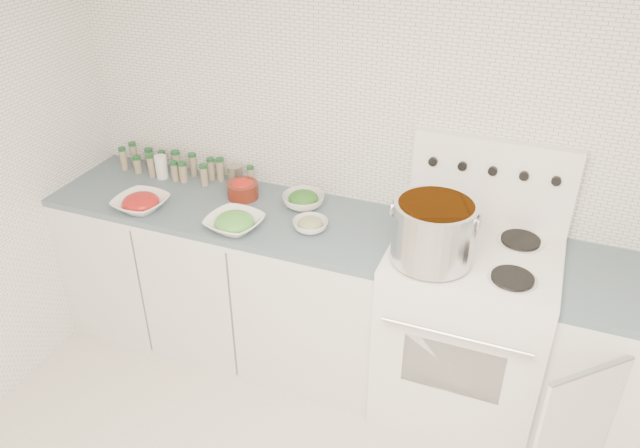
{
  "coord_description": "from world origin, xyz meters",
  "views": [
    {
      "loc": [
        0.67,
        -1.28,
        2.5
      ],
      "look_at": [
        -0.26,
        1.14,
        0.93
      ],
      "focal_mm": 35.0,
      "sensor_mm": 36.0,
      "label": 1
    }
  ],
  "objects_px": {
    "stove": "(465,324)",
    "stock_pot": "(434,230)",
    "bowl_tomato": "(141,203)",
    "bowl_snowpea": "(234,222)"
  },
  "relations": [
    {
      "from": "stock_pot",
      "to": "bowl_snowpea",
      "type": "relative_size",
      "value": 1.26
    },
    {
      "from": "bowl_tomato",
      "to": "stock_pot",
      "type": "bearing_deg",
      "value": 1.13
    },
    {
      "from": "stove",
      "to": "stock_pot",
      "type": "bearing_deg",
      "value": -138.08
    },
    {
      "from": "stock_pot",
      "to": "bowl_snowpea",
      "type": "distance_m",
      "value": 0.97
    },
    {
      "from": "stove",
      "to": "bowl_snowpea",
      "type": "bearing_deg",
      "value": -170.53
    },
    {
      "from": "stove",
      "to": "bowl_tomato",
      "type": "height_order",
      "value": "stove"
    },
    {
      "from": "stove",
      "to": "stock_pot",
      "type": "relative_size",
      "value": 3.58
    },
    {
      "from": "stock_pot",
      "to": "bowl_tomato",
      "type": "relative_size",
      "value": 1.35
    },
    {
      "from": "stock_pot",
      "to": "bowl_snowpea",
      "type": "bearing_deg",
      "value": -178.12
    },
    {
      "from": "stove",
      "to": "bowl_tomato",
      "type": "distance_m",
      "value": 1.75
    }
  ]
}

